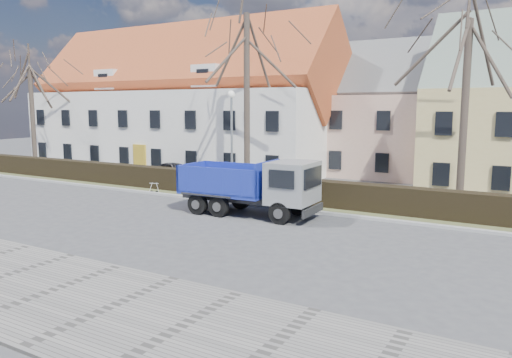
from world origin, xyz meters
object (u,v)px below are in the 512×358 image
Objects in this scene: dump_truck at (244,186)px; parked_car_a at (175,171)px; cart_frame at (151,187)px; streetlight at (232,142)px.

parked_car_a is (-10.06, 7.08, -0.74)m from dump_truck.
cart_frame is 0.21× the size of parked_car_a.
cart_frame is at bearing -142.46° from parked_car_a.
streetlight is at bearing -100.28° from parked_car_a.
parked_car_a is (-6.53, 2.74, -2.37)m from streetlight.
streetlight is 1.65× the size of parked_car_a.
streetlight is 7.87× the size of cart_frame.
cart_frame is (-7.72, 2.08, -1.01)m from dump_truck.
streetlight reaches higher than dump_truck.
dump_truck is at bearing -50.83° from streetlight.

